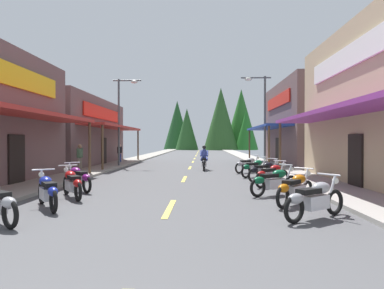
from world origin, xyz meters
name	(u,v)px	position (x,y,z in m)	size (l,w,h in m)	color
ground	(193,163)	(0.00, 26.94, -0.05)	(9.34, 83.87, 0.10)	#4C4C4F
sidewalk_left	(127,162)	(-5.71, 26.94, 0.06)	(2.08, 83.87, 0.12)	gray
sidewalk_right	(259,162)	(5.71, 26.94, 0.06)	(2.08, 83.87, 0.12)	#9E9991
centerline_dashes	(194,159)	(0.00, 32.36, 0.01)	(0.16, 61.03, 0.01)	#E0C64C
storefront_left_far	(55,132)	(-10.52, 23.71, 2.53)	(9.42, 12.16, 5.06)	brown
storefront_right_far	(336,124)	(11.21, 24.59, 3.16)	(10.78, 10.14, 6.33)	brown
streetlamp_left	(123,110)	(-4.78, 21.88, 4.04)	(2.02, 0.30, 6.22)	#474C51
streetlamp_right	(261,108)	(4.77, 21.15, 4.03)	(2.02, 0.30, 6.21)	#474C51
motorcycle_parked_right_0	(315,198)	(3.51, 6.88, 0.49)	(1.81, 1.31, 1.04)	black
motorcycle_parked_right_1	(295,188)	(3.54, 8.57, 0.49)	(1.52, 1.65, 1.04)	black
motorcycle_parked_right_2	(274,181)	(3.30, 10.18, 0.49)	(1.88, 1.21, 1.04)	black
motorcycle_parked_right_3	(272,174)	(3.68, 12.30, 0.49)	(1.67, 1.50, 1.04)	black
motorcycle_parked_right_4	(265,171)	(3.70, 13.99, 0.49)	(1.78, 1.36, 1.04)	black
motorcycle_parked_right_5	(255,168)	(3.55, 15.69, 0.49)	(1.68, 1.48, 1.04)	black
motorcycle_parked_right_6	(248,164)	(3.50, 17.89, 0.49)	(1.73, 1.42, 1.04)	black
motorcycle_parked_left_1	(47,191)	(-3.30, 7.83, 0.49)	(1.38, 1.76, 1.04)	black
motorcycle_parked_left_2	(72,183)	(-3.29, 9.44, 0.49)	(1.34, 1.79, 1.04)	black
motorcycle_parked_left_3	(78,178)	(-3.66, 10.87, 0.49)	(1.58, 1.59, 1.04)	black
rider_cruising_lead	(204,160)	(0.97, 19.59, 0.66)	(0.60, 2.14, 1.57)	black
pedestrian_waiting	(80,156)	(-6.25, 17.69, 0.95)	(0.32, 0.56, 1.65)	#726659
pedestrian_strolling	(120,152)	(-5.97, 25.52, 0.92)	(0.39, 0.52, 1.60)	#333F8C
treeline_backdrop	(218,122)	(4.01, 69.53, 6.00)	(21.21, 12.76, 13.28)	#255323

